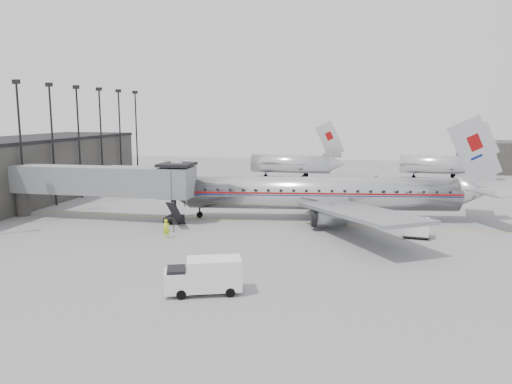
% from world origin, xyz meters
% --- Properties ---
extents(ground, '(160.00, 160.00, 0.00)m').
position_xyz_m(ground, '(0.00, 0.00, 0.00)').
color(ground, slate).
rests_on(ground, ground).
extents(terminal, '(12.00, 46.00, 8.00)m').
position_xyz_m(terminal, '(-34.00, 10.00, 4.00)').
color(terminal, '#33312E').
rests_on(terminal, ground).
extents(apron_line, '(60.00, 0.15, 0.01)m').
position_xyz_m(apron_line, '(3.00, 6.00, 0.01)').
color(apron_line, gold).
rests_on(apron_line, ground).
extents(jet_bridge, '(21.00, 6.20, 7.10)m').
position_xyz_m(jet_bridge, '(-16.66, 3.67, 4.18)').
color(jet_bridge, slate).
rests_on(jet_bridge, ground).
extents(floodlight_masts, '(0.90, 42.25, 15.25)m').
position_xyz_m(floodlight_masts, '(-27.50, 13.00, 8.36)').
color(floodlight_masts, black).
rests_on(floodlight_masts, ground).
extents(distant_aircraft_near, '(16.39, 3.20, 10.26)m').
position_xyz_m(distant_aircraft_near, '(-1.79, 42.00, 2.73)').
color(distant_aircraft_near, silver).
rests_on(distant_aircraft_near, ground).
extents(distant_aircraft_mid, '(16.39, 3.20, 10.26)m').
position_xyz_m(distant_aircraft_mid, '(24.21, 46.00, 2.73)').
color(distant_aircraft_mid, silver).
rests_on(distant_aircraft_mid, ground).
extents(airliner, '(36.28, 33.42, 11.51)m').
position_xyz_m(airliner, '(6.72, 8.53, 2.89)').
color(airliner, silver).
rests_on(airliner, ground).
extents(service_van, '(5.28, 3.41, 2.32)m').
position_xyz_m(service_van, '(0.28, -16.02, 1.22)').
color(service_van, white).
rests_on(service_van, ground).
extents(baggage_cart_navy, '(2.13, 1.76, 1.50)m').
position_xyz_m(baggage_cart_navy, '(15.48, 2.00, 0.80)').
color(baggage_cart_navy, black).
rests_on(baggage_cart_navy, ground).
extents(baggage_cart_white, '(2.57, 2.08, 1.87)m').
position_xyz_m(baggage_cart_white, '(15.35, 2.00, 0.99)').
color(baggage_cart_white, white).
rests_on(baggage_cart_white, ground).
extents(ramp_worker, '(0.78, 0.72, 1.79)m').
position_xyz_m(ramp_worker, '(-7.59, -2.85, 0.90)').
color(ramp_worker, '#D4F21C').
rests_on(ramp_worker, ground).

